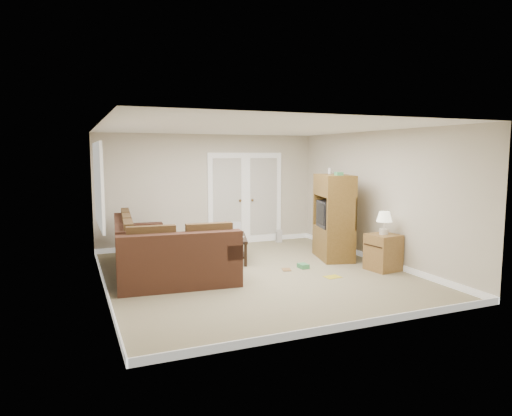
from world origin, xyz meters
name	(u,v)px	position (x,y,z in m)	size (l,w,h in m)	color
floor	(256,274)	(0.00, 0.00, 0.00)	(5.50, 5.50, 0.00)	gray
ceiling	(256,128)	(0.00, 0.00, 2.50)	(5.00, 5.50, 0.02)	white
wall_left	(101,209)	(-2.50, 0.00, 1.25)	(0.02, 5.50, 2.50)	beige
wall_right	(378,197)	(2.50, 0.00, 1.25)	(0.02, 5.50, 2.50)	beige
wall_back	(210,190)	(0.00, 2.75, 1.25)	(5.00, 0.02, 2.50)	beige
wall_front	(348,226)	(0.00, -2.75, 1.25)	(5.00, 0.02, 2.50)	beige
baseboards	(256,271)	(0.00, 0.00, 0.05)	(5.00, 5.50, 0.10)	white
french_doors	(246,199)	(0.85, 2.71, 1.04)	(1.80, 0.05, 2.13)	white
window_left	(99,185)	(-2.46, 1.00, 1.55)	(0.05, 1.92, 1.42)	white
sectional_sofa	(157,255)	(-1.60, 0.60, 0.35)	(1.99, 3.02, 0.89)	#44261A
coffee_table	(231,247)	(-0.04, 1.18, 0.26)	(0.89, 1.27, 0.79)	black
tv_armoire	(334,216)	(1.87, 0.54, 0.84)	(0.81, 1.15, 1.79)	brown
side_cabinet	(383,249)	(2.20, -0.60, 0.38)	(0.56, 0.56, 1.06)	olive
space_heater	(279,236)	(1.59, 2.45, 0.15)	(0.12, 0.10, 0.30)	silver
floor_magazine	(333,277)	(1.12, -0.66, 0.00)	(0.27, 0.21, 0.01)	gold
floor_greenbox	(303,266)	(0.95, 0.06, 0.04)	(0.15, 0.20, 0.08)	#408D55
floor_book	(282,270)	(0.54, 0.08, 0.01)	(0.15, 0.21, 0.02)	olive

